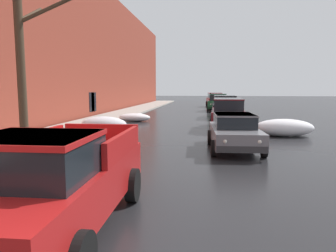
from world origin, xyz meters
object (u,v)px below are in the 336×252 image
pickup_truck_red_approaching_near_lane (54,182)px  suv_maroon_parked_kerbside_mid (228,112)px  sedan_grey_parked_kerbside_close (234,131)px  suv_red_at_far_intersection (215,99)px  suv_black_parked_far_down_block (224,106)px  bare_tree_second_along_sidewalk (22,53)px  suv_green_queued_behind_truck (218,102)px

pickup_truck_red_approaching_near_lane → suv_maroon_parked_kerbside_mid: suv_maroon_parked_kerbside_mid is taller
sedan_grey_parked_kerbside_close → suv_maroon_parked_kerbside_mid: (0.10, 6.41, 0.24)m
suv_red_at_far_intersection → suv_black_parked_far_down_block: bearing=-87.8°
pickup_truck_red_approaching_near_lane → suv_red_at_far_intersection: size_ratio=1.08×
suv_red_at_far_intersection → pickup_truck_red_approaching_near_lane: bearing=-94.9°
bare_tree_second_along_sidewalk → suv_maroon_parked_kerbside_mid: 11.80m
suv_green_queued_behind_truck → pickup_truck_red_approaching_near_lane: bearing=-96.7°
suv_maroon_parked_kerbside_mid → suv_black_parked_far_down_block: 7.16m
suv_green_queued_behind_truck → suv_black_parked_far_down_block: bearing=-87.8°
sedan_grey_parked_kerbside_close → suv_black_parked_far_down_block: (0.21, 13.57, 0.24)m
pickup_truck_red_approaching_near_lane → suv_red_at_far_intersection: bearing=85.1°
suv_black_parked_far_down_block → suv_green_queued_behind_truck: same height
pickup_truck_red_approaching_near_lane → suv_green_queued_behind_truck: size_ratio=1.14×
bare_tree_second_along_sidewalk → suv_green_queued_behind_truck: bare_tree_second_along_sidewalk is taller
bare_tree_second_along_sidewalk → pickup_truck_red_approaching_near_lane: 7.16m
bare_tree_second_along_sidewalk → suv_red_at_far_intersection: (6.95, 31.10, -2.61)m
sedan_grey_parked_kerbside_close → suv_red_at_far_intersection: (-0.37, 28.71, 0.24)m
bare_tree_second_along_sidewalk → pickup_truck_red_approaching_near_lane: (3.82, -5.41, -2.72)m
suv_green_queued_behind_truck → suv_red_at_far_intersection: same height
suv_green_queued_behind_truck → suv_red_at_far_intersection: size_ratio=0.94×
bare_tree_second_along_sidewalk → suv_maroon_parked_kerbside_mid: bare_tree_second_along_sidewalk is taller
suv_black_parked_far_down_block → suv_red_at_far_intersection: same height
bare_tree_second_along_sidewalk → sedan_grey_parked_kerbside_close: bare_tree_second_along_sidewalk is taller
suv_maroon_parked_kerbside_mid → suv_red_at_far_intersection: same height
suv_red_at_far_intersection → suv_maroon_parked_kerbside_mid: bearing=-88.8°
suv_green_queued_behind_truck → suv_red_at_far_intersection: 7.40m
sedan_grey_parked_kerbside_close → pickup_truck_red_approaching_near_lane: bearing=-114.2°
pickup_truck_red_approaching_near_lane → suv_red_at_far_intersection: 36.65m
suv_black_parked_far_down_block → suv_green_queued_behind_truck: (-0.29, 7.74, -0.00)m
suv_maroon_parked_kerbside_mid → suv_black_parked_far_down_block: (0.12, 7.16, -0.00)m
suv_maroon_parked_kerbside_mid → suv_black_parked_far_down_block: same height
sedan_grey_parked_kerbside_close → suv_black_parked_far_down_block: size_ratio=0.95×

